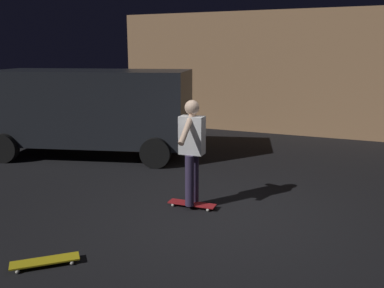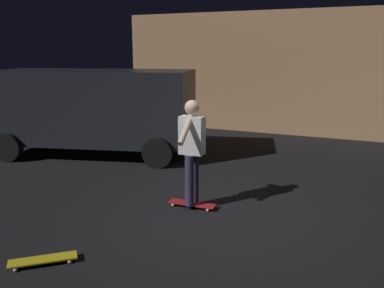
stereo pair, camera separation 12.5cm
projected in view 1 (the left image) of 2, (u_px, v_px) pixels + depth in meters
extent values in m
plane|color=black|center=(220.00, 216.00, 6.38)|extent=(28.00, 28.00, 0.00)
cube|color=#AD7F56|center=(323.00, 71.00, 13.86)|extent=(12.40, 4.34, 3.64)
cube|color=black|center=(92.00, 106.00, 9.96)|extent=(4.94, 3.07, 1.70)
cube|color=black|center=(1.00, 90.00, 10.17)|extent=(0.53, 1.70, 0.64)
cylinder|color=black|center=(4.00, 148.00, 9.41)|extent=(0.69, 0.39, 0.66)
cylinder|color=black|center=(45.00, 132.00, 11.32)|extent=(0.69, 0.39, 0.66)
cylinder|color=black|center=(155.00, 153.00, 8.97)|extent=(0.69, 0.39, 0.66)
cylinder|color=black|center=(172.00, 135.00, 10.88)|extent=(0.69, 0.39, 0.66)
cube|color=#AD1E23|center=(192.00, 204.00, 6.74)|extent=(0.79, 0.23, 0.02)
sphere|color=silver|center=(211.00, 206.00, 6.72)|extent=(0.05, 0.05, 0.05)
sphere|color=silver|center=(208.00, 210.00, 6.56)|extent=(0.05, 0.05, 0.05)
sphere|color=silver|center=(177.00, 202.00, 6.92)|extent=(0.05, 0.05, 0.05)
sphere|color=silver|center=(173.00, 205.00, 6.77)|extent=(0.05, 0.05, 0.05)
cube|color=gold|center=(45.00, 261.00, 4.90)|extent=(0.71, 0.68, 0.02)
sphere|color=silver|center=(71.00, 256.00, 5.08)|extent=(0.05, 0.05, 0.05)
sphere|color=silver|center=(72.00, 263.00, 4.93)|extent=(0.05, 0.05, 0.05)
sphere|color=silver|center=(18.00, 264.00, 4.89)|extent=(0.05, 0.05, 0.05)
sphere|color=silver|center=(17.00, 271.00, 4.73)|extent=(0.05, 0.05, 0.05)
cylinder|color=#382D4C|center=(194.00, 177.00, 6.74)|extent=(0.14, 0.14, 0.82)
cylinder|color=#382D4C|center=(190.00, 181.00, 6.54)|extent=(0.14, 0.14, 0.82)
cube|color=white|center=(192.00, 135.00, 6.49)|extent=(0.39, 0.24, 0.60)
sphere|color=beige|center=(192.00, 107.00, 6.39)|extent=(0.23, 0.23, 0.23)
cylinder|color=beige|center=(197.00, 123.00, 6.66)|extent=(0.11, 0.54, 0.46)
cylinder|color=beige|center=(187.00, 128.00, 6.26)|extent=(0.11, 0.54, 0.46)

